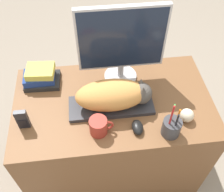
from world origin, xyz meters
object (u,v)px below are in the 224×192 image
object	(u,v)px
pen_cup	(172,127)
coffee_mug	(99,126)
cat	(115,95)
book_stack	(41,77)
phone	(22,119)
keyboard	(111,106)
monitor	(122,42)
baseball	(187,115)
computer_mouse	(137,127)

from	to	relation	value
pen_cup	coffee_mug	bearing A→B (deg)	172.01
cat	book_stack	world-z (taller)	cat
cat	phone	xyz separation A→B (m)	(-0.48, -0.07, -0.04)
phone	book_stack	distance (m)	0.32
pen_cup	book_stack	size ratio (longest dim) A/B	1.10
cat	coffee_mug	world-z (taller)	cat
keyboard	pen_cup	world-z (taller)	pen_cup
monitor	phone	distance (m)	0.65
baseball	coffee_mug	bearing A→B (deg)	-177.41
computer_mouse	baseball	bearing A→B (deg)	6.86
pen_cup	phone	bearing A→B (deg)	170.19
phone	book_stack	xyz separation A→B (m)	(0.07, 0.31, -0.01)
pen_cup	baseball	size ratio (longest dim) A/B	3.17
baseball	phone	bearing A→B (deg)	176.17
coffee_mug	phone	xyz separation A→B (m)	(-0.38, 0.08, 0.01)
monitor	pen_cup	bearing A→B (deg)	-65.13
baseball	pen_cup	bearing A→B (deg)	-145.78
coffee_mug	book_stack	world-z (taller)	book_stack
coffee_mug	pen_cup	distance (m)	0.36
computer_mouse	book_stack	world-z (taller)	book_stack
monitor	coffee_mug	bearing A→B (deg)	-113.57
monitor	phone	size ratio (longest dim) A/B	3.87
computer_mouse	coffee_mug	size ratio (longest dim) A/B	0.74
cat	book_stack	xyz separation A→B (m)	(-0.41, 0.23, -0.05)
computer_mouse	coffee_mug	distance (m)	0.20
cat	coffee_mug	size ratio (longest dim) A/B	3.28
monitor	book_stack	distance (m)	0.52
cat	keyboard	bearing A→B (deg)	-180.00
computer_mouse	book_stack	size ratio (longest dim) A/B	0.44
computer_mouse	phone	xyz separation A→B (m)	(-0.58, 0.09, 0.04)
coffee_mug	monitor	bearing A→B (deg)	66.43
cat	baseball	world-z (taller)	cat
cat	coffee_mug	bearing A→B (deg)	-124.01
pen_cup	phone	distance (m)	0.75
keyboard	baseball	world-z (taller)	baseball
computer_mouse	phone	distance (m)	0.59
baseball	keyboard	bearing A→B (deg)	161.31
monitor	book_stack	world-z (taller)	monitor
keyboard	phone	world-z (taller)	phone
computer_mouse	baseball	size ratio (longest dim) A/B	1.25
keyboard	phone	bearing A→B (deg)	-170.93
cat	book_stack	size ratio (longest dim) A/B	1.94
keyboard	cat	distance (m)	0.09
cat	baseball	xyz separation A→B (m)	(0.36, -0.13, -0.07)
keyboard	book_stack	distance (m)	0.46
phone	pen_cup	bearing A→B (deg)	-9.81
baseball	cat	bearing A→B (deg)	160.25
keyboard	coffee_mug	xyz separation A→B (m)	(-0.08, -0.15, 0.04)
keyboard	monitor	xyz separation A→B (m)	(0.08, 0.22, 0.25)
monitor	coffee_mug	size ratio (longest dim) A/B	3.87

